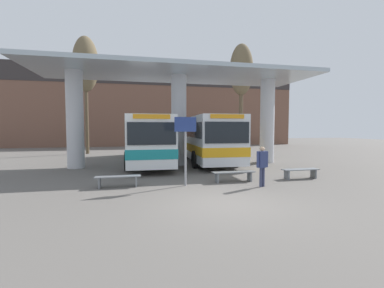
{
  "coord_description": "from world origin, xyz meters",
  "views": [
    {
      "loc": [
        -2.73,
        -7.59,
        2.36
      ],
      "look_at": [
        0.0,
        4.89,
        1.6
      ],
      "focal_mm": 24.0,
      "sensor_mm": 36.0,
      "label": 1
    }
  ],
  "objects_px": {
    "transit_bus_center_bay": "(203,137)",
    "transit_bus_left_bay": "(147,138)",
    "pedestrian_waiting": "(262,162)",
    "poplar_tree_behind_right": "(241,71)",
    "waiting_bench_near_pillar": "(118,179)",
    "waiting_bench_mid_platform": "(300,171)",
    "waiting_bench_far_platform": "(234,174)",
    "poplar_tree_behind_left": "(86,65)",
    "info_sign_platform": "(185,137)"
  },
  "relations": [
    {
      "from": "transit_bus_left_bay",
      "to": "transit_bus_center_bay",
      "type": "xyz_separation_m",
      "value": [
        4.15,
        0.26,
        0.02
      ]
    },
    {
      "from": "transit_bus_left_bay",
      "to": "pedestrian_waiting",
      "type": "height_order",
      "value": "transit_bus_left_bay"
    },
    {
      "from": "waiting_bench_near_pillar",
      "to": "waiting_bench_far_platform",
      "type": "bearing_deg",
      "value": 0.0
    },
    {
      "from": "waiting_bench_mid_platform",
      "to": "pedestrian_waiting",
      "type": "height_order",
      "value": "pedestrian_waiting"
    },
    {
      "from": "pedestrian_waiting",
      "to": "poplar_tree_behind_left",
      "type": "xyz_separation_m",
      "value": [
        -9.5,
        16.23,
        7.26
      ]
    },
    {
      "from": "waiting_bench_far_platform",
      "to": "info_sign_platform",
      "type": "xyz_separation_m",
      "value": [
        -2.24,
        -0.3,
        1.68
      ]
    },
    {
      "from": "waiting_bench_mid_platform",
      "to": "poplar_tree_behind_right",
      "type": "distance_m",
      "value": 18.39
    },
    {
      "from": "pedestrian_waiting",
      "to": "poplar_tree_behind_left",
      "type": "relative_size",
      "value": 0.15
    },
    {
      "from": "info_sign_platform",
      "to": "waiting_bench_near_pillar",
      "type": "bearing_deg",
      "value": 173.62
    },
    {
      "from": "transit_bus_center_bay",
      "to": "waiting_bench_near_pillar",
      "type": "relative_size",
      "value": 6.64
    },
    {
      "from": "transit_bus_left_bay",
      "to": "transit_bus_center_bay",
      "type": "height_order",
      "value": "transit_bus_center_bay"
    },
    {
      "from": "waiting_bench_mid_platform",
      "to": "poplar_tree_behind_left",
      "type": "relative_size",
      "value": 0.16
    },
    {
      "from": "info_sign_platform",
      "to": "poplar_tree_behind_right",
      "type": "xyz_separation_m",
      "value": [
        9.37,
        16.29,
        6.59
      ]
    },
    {
      "from": "waiting_bench_mid_platform",
      "to": "pedestrian_waiting",
      "type": "relative_size",
      "value": 1.09
    },
    {
      "from": "waiting_bench_near_pillar",
      "to": "poplar_tree_behind_right",
      "type": "relative_size",
      "value": 0.15
    },
    {
      "from": "transit_bus_left_bay",
      "to": "waiting_bench_far_platform",
      "type": "height_order",
      "value": "transit_bus_left_bay"
    },
    {
      "from": "waiting_bench_near_pillar",
      "to": "pedestrian_waiting",
      "type": "xyz_separation_m",
      "value": [
        5.74,
        -1.15,
        0.65
      ]
    },
    {
      "from": "waiting_bench_near_pillar",
      "to": "info_sign_platform",
      "type": "relative_size",
      "value": 0.63
    },
    {
      "from": "waiting_bench_near_pillar",
      "to": "info_sign_platform",
      "type": "height_order",
      "value": "info_sign_platform"
    },
    {
      "from": "waiting_bench_mid_platform",
      "to": "poplar_tree_behind_left",
      "type": "distance_m",
      "value": 20.87
    },
    {
      "from": "transit_bus_left_bay",
      "to": "info_sign_platform",
      "type": "bearing_deg",
      "value": 98.85
    },
    {
      "from": "waiting_bench_near_pillar",
      "to": "poplar_tree_behind_left",
      "type": "distance_m",
      "value": 17.44
    },
    {
      "from": "pedestrian_waiting",
      "to": "poplar_tree_behind_right",
      "type": "xyz_separation_m",
      "value": [
        6.35,
        17.14,
        7.62
      ]
    },
    {
      "from": "transit_bus_left_bay",
      "to": "waiting_bench_mid_platform",
      "type": "distance_m",
      "value": 10.35
    },
    {
      "from": "transit_bus_left_bay",
      "to": "poplar_tree_behind_left",
      "type": "bearing_deg",
      "value": -54.57
    },
    {
      "from": "waiting_bench_mid_platform",
      "to": "poplar_tree_behind_left",
      "type": "height_order",
      "value": "poplar_tree_behind_left"
    },
    {
      "from": "transit_bus_center_bay",
      "to": "poplar_tree_behind_right",
      "type": "height_order",
      "value": "poplar_tree_behind_right"
    },
    {
      "from": "transit_bus_left_bay",
      "to": "waiting_bench_near_pillar",
      "type": "bearing_deg",
      "value": 79.07
    },
    {
      "from": "transit_bus_center_bay",
      "to": "waiting_bench_mid_platform",
      "type": "relative_size",
      "value": 6.68
    },
    {
      "from": "transit_bus_center_bay",
      "to": "transit_bus_left_bay",
      "type": "bearing_deg",
      "value": 6.03
    },
    {
      "from": "transit_bus_center_bay",
      "to": "waiting_bench_far_platform",
      "type": "bearing_deg",
      "value": 87.48
    },
    {
      "from": "waiting_bench_near_pillar",
      "to": "transit_bus_left_bay",
      "type": "bearing_deg",
      "value": 78.95
    },
    {
      "from": "pedestrian_waiting",
      "to": "waiting_bench_near_pillar",
      "type": "bearing_deg",
      "value": 145.27
    },
    {
      "from": "transit_bus_left_bay",
      "to": "info_sign_platform",
      "type": "height_order",
      "value": "transit_bus_left_bay"
    },
    {
      "from": "info_sign_platform",
      "to": "poplar_tree_behind_left",
      "type": "height_order",
      "value": "poplar_tree_behind_left"
    },
    {
      "from": "waiting_bench_near_pillar",
      "to": "poplar_tree_behind_right",
      "type": "distance_m",
      "value": 21.68
    },
    {
      "from": "transit_bus_center_bay",
      "to": "waiting_bench_mid_platform",
      "type": "height_order",
      "value": "transit_bus_center_bay"
    },
    {
      "from": "waiting_bench_mid_platform",
      "to": "transit_bus_left_bay",
      "type": "bearing_deg",
      "value": 131.7
    },
    {
      "from": "transit_bus_center_bay",
      "to": "waiting_bench_mid_platform",
      "type": "xyz_separation_m",
      "value": [
        2.67,
        -7.91,
        -1.42
      ]
    },
    {
      "from": "waiting_bench_far_platform",
      "to": "poplar_tree_behind_left",
      "type": "distance_m",
      "value": 19.13
    },
    {
      "from": "waiting_bench_far_platform",
      "to": "pedestrian_waiting",
      "type": "xyz_separation_m",
      "value": [
        0.78,
        -1.15,
        0.65
      ]
    },
    {
      "from": "poplar_tree_behind_left",
      "to": "transit_bus_center_bay",
      "type": "bearing_deg",
      "value": -37.3
    },
    {
      "from": "waiting_bench_near_pillar",
      "to": "waiting_bench_mid_platform",
      "type": "distance_m",
      "value": 8.32
    },
    {
      "from": "transit_bus_center_bay",
      "to": "pedestrian_waiting",
      "type": "height_order",
      "value": "transit_bus_center_bay"
    },
    {
      "from": "waiting_bench_mid_platform",
      "to": "pedestrian_waiting",
      "type": "distance_m",
      "value": 2.9
    },
    {
      "from": "info_sign_platform",
      "to": "poplar_tree_behind_left",
      "type": "distance_m",
      "value": 17.81
    },
    {
      "from": "waiting_bench_far_platform",
      "to": "info_sign_platform",
      "type": "distance_m",
      "value": 2.82
    },
    {
      "from": "waiting_bench_mid_platform",
      "to": "info_sign_platform",
      "type": "height_order",
      "value": "info_sign_platform"
    },
    {
      "from": "transit_bus_left_bay",
      "to": "waiting_bench_mid_platform",
      "type": "relative_size",
      "value": 6.61
    },
    {
      "from": "waiting_bench_near_pillar",
      "to": "poplar_tree_behind_right",
      "type": "height_order",
      "value": "poplar_tree_behind_right"
    }
  ]
}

